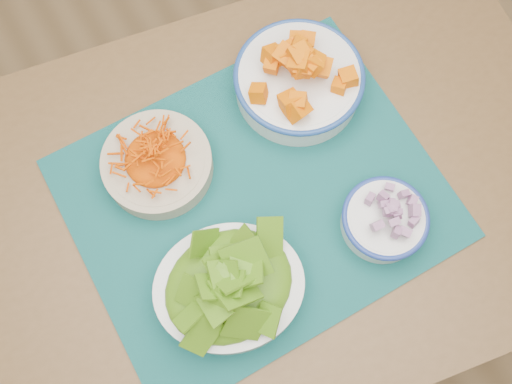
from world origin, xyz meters
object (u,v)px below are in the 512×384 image
(squash_bowl, at_px, (299,76))
(table, at_px, (259,212))
(lettuce_bowl, at_px, (229,285))
(onion_bowl, at_px, (385,219))
(carrot_bowl, at_px, (156,162))
(placemat, at_px, (256,198))

(squash_bowl, bearing_deg, table, -139.33)
(lettuce_bowl, bearing_deg, onion_bowl, 12.14)
(onion_bowl, bearing_deg, carrot_bowl, 135.02)
(table, xyz_separation_m, placemat, (-0.01, -0.00, 0.11))
(placemat, xyz_separation_m, lettuce_bowl, (-0.12, -0.12, 0.06))
(onion_bowl, bearing_deg, placemat, 137.04)
(table, height_order, carrot_bowl, carrot_bowl)
(table, relative_size, squash_bowl, 5.00)
(table, xyz_separation_m, onion_bowl, (0.15, -0.15, 0.14))
(squash_bowl, height_order, onion_bowl, squash_bowl)
(lettuce_bowl, bearing_deg, carrot_bowl, 109.07)
(placemat, height_order, onion_bowl, onion_bowl)
(lettuce_bowl, bearing_deg, squash_bowl, 60.52)
(squash_bowl, distance_m, onion_bowl, 0.29)
(table, height_order, lettuce_bowl, lettuce_bowl)
(squash_bowl, xyz_separation_m, lettuce_bowl, (-0.28, -0.26, 0.00))
(squash_bowl, relative_size, lettuce_bowl, 0.88)
(placemat, distance_m, squash_bowl, 0.23)
(table, bearing_deg, carrot_bowl, 144.32)
(table, bearing_deg, squash_bowl, 50.12)
(lettuce_bowl, bearing_deg, placemat, 63.55)
(carrot_bowl, height_order, onion_bowl, same)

